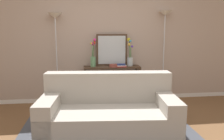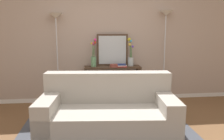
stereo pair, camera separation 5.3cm
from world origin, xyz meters
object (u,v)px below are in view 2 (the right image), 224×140
object	(u,v)px
floor_lamp_left	(56,34)
wall_mirror	(112,50)
vase_tall_flowers	(94,57)
couch	(108,114)
floor_lamp_right	(165,31)
book_row_under_console	(101,101)
console_table	(112,78)
fruit_bowl	(114,66)
book_stack	(122,65)
vase_short_flowers	(131,57)

from	to	relation	value
floor_lamp_left	wall_mirror	distance (m)	1.18
floor_lamp_left	vase_tall_flowers	size ratio (longest dim) A/B	3.25
couch	floor_lamp_right	distance (m)	2.34
book_row_under_console	couch	bearing A→B (deg)	-89.63
console_table	wall_mirror	size ratio (longest dim) A/B	1.76
fruit_bowl	floor_lamp_right	bearing A→B (deg)	8.60
floor_lamp_right	book_stack	bearing A→B (deg)	-170.69
vase_short_flowers	couch	bearing A→B (deg)	-112.82
floor_lamp_left	wall_mirror	bearing A→B (deg)	2.98
couch	wall_mirror	distance (m)	1.76
vase_short_flowers	fruit_bowl	xyz separation A→B (m)	(-0.36, -0.12, -0.16)
couch	floor_lamp_left	size ratio (longest dim) A/B	1.07
console_table	book_row_under_console	world-z (taller)	console_table
couch	fruit_bowl	bearing A→B (deg)	79.45
console_table	book_row_under_console	bearing A→B (deg)	180.00
vase_tall_flowers	couch	bearing A→B (deg)	-83.98
floor_lamp_left	vase_tall_flowers	distance (m)	0.86
floor_lamp_right	wall_mirror	size ratio (longest dim) A/B	2.93
wall_mirror	fruit_bowl	bearing A→B (deg)	-88.90
fruit_bowl	book_row_under_console	size ratio (longest dim) A/B	0.36
couch	vase_short_flowers	xyz separation A→B (m)	(0.61, 1.45, 0.67)
vase_tall_flowers	book_row_under_console	size ratio (longest dim) A/B	1.21
floor_lamp_right	fruit_bowl	bearing A→B (deg)	-171.40
floor_lamp_left	book_row_under_console	bearing A→B (deg)	-4.79
wall_mirror	book_row_under_console	distance (m)	1.09
couch	book_stack	size ratio (longest dim) A/B	9.60
couch	fruit_bowl	size ratio (longest dim) A/B	11.73
floor_lamp_right	book_stack	world-z (taller)	floor_lamp_right
couch	vase_short_flowers	size ratio (longest dim) A/B	3.41
console_table	book_row_under_console	xyz separation A→B (m)	(-0.24, 0.00, -0.47)
book_row_under_console	floor_lamp_right	bearing A→B (deg)	3.08
console_table	vase_short_flowers	size ratio (longest dim) A/B	1.99
console_table	vase_short_flowers	bearing A→B (deg)	4.35
floor_lamp_right	book_row_under_console	distance (m)	1.99
vase_short_flowers	book_row_under_console	bearing A→B (deg)	-177.33
book_stack	book_row_under_console	bearing A→B (deg)	168.87
vase_tall_flowers	book_row_under_console	distance (m)	0.94
couch	book_row_under_console	world-z (taller)	couch
book_stack	vase_short_flowers	bearing A→B (deg)	28.59
floor_lamp_left	vase_short_flowers	xyz separation A→B (m)	(1.49, -0.04, -0.47)
floor_lamp_right	vase_short_flowers	size ratio (longest dim) A/B	3.30
floor_lamp_right	vase_tall_flowers	size ratio (longest dim) A/B	3.37
wall_mirror	vase_tall_flowers	distance (m)	0.43
couch	console_table	distance (m)	1.45
console_table	wall_mirror	world-z (taller)	wall_mirror
console_table	fruit_bowl	world-z (taller)	fruit_bowl
console_table	vase_tall_flowers	xyz separation A→B (m)	(-0.38, 0.03, 0.46)
wall_mirror	book_stack	bearing A→B (deg)	-52.51
floor_lamp_right	book_stack	size ratio (longest dim) A/B	9.31
floor_lamp_right	wall_mirror	distance (m)	1.18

